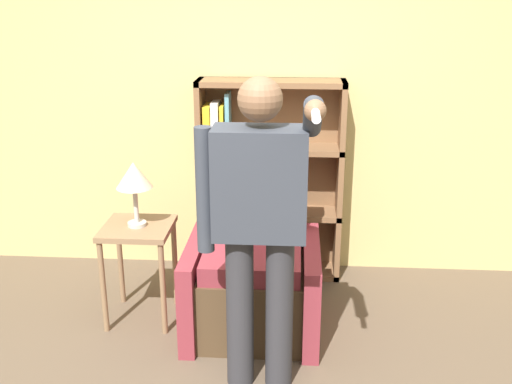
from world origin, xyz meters
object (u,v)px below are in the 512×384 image
(bookcase, at_px, (257,182))
(side_table, at_px, (138,243))
(person_standing, at_px, (259,218))
(table_lamp, at_px, (134,178))
(armchair, at_px, (254,271))

(bookcase, height_order, side_table, bookcase)
(bookcase, xyz_separation_m, person_standing, (0.11, -1.42, 0.26))
(bookcase, distance_m, table_lamp, 1.08)
(bookcase, height_order, person_standing, person_standing)
(armchair, relative_size, table_lamp, 2.78)
(bookcase, xyz_separation_m, armchair, (0.03, -0.77, -0.36))
(armchair, xyz_separation_m, person_standing, (0.08, -0.65, 0.63))
(armchair, height_order, table_lamp, armchair)
(armchair, xyz_separation_m, side_table, (-0.76, 0.02, 0.17))
(table_lamp, bearing_deg, person_standing, -38.73)
(bookcase, bearing_deg, person_standing, -85.68)
(person_standing, height_order, side_table, person_standing)
(armchair, height_order, side_table, armchair)
(armchair, xyz_separation_m, table_lamp, (-0.76, 0.02, 0.62))
(bookcase, distance_m, person_standing, 1.45)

